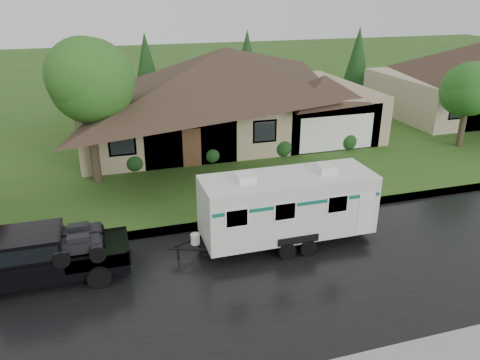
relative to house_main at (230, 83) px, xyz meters
The scene contains 10 objects.
ground 14.48m from the house_main, 99.41° to the right, with size 140.00×140.00×0.00m, color #2A551A.
road 16.40m from the house_main, 98.24° to the right, with size 140.00×8.00×0.01m, color black.
curb 12.32m from the house_main, 101.19° to the right, with size 140.00×0.50×0.15m, color gray.
lawn 4.36m from the house_main, 153.11° to the left, with size 140.00×26.00×0.15m, color #2A551A.
house_main is the anchor object (origin of this frame).
tree_left_green 10.27m from the house_main, 146.93° to the right, with size 4.28×4.28×7.08m.
tree_right_green 14.18m from the house_main, 25.76° to the right, with size 2.96×2.96×4.90m.
shrub_row 5.42m from the house_main, 93.69° to the right, with size 13.60×1.00×1.00m.
pickup_truck 17.48m from the house_main, 127.33° to the right, with size 5.53×2.10×1.84m.
travel_trailer 13.98m from the house_main, 96.98° to the right, with size 6.82×2.40×3.06m.
Camera 1 is at (-5.68, -14.52, 9.14)m, focal length 35.00 mm.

